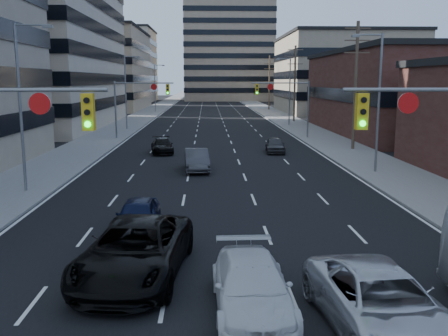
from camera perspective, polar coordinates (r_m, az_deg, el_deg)
name	(u,v)px	position (r m, az deg, el deg)	size (l,w,h in m)	color
road_surface	(209,103)	(137.12, -1.73, 7.46)	(18.00, 300.00, 0.02)	black
sidewalk_left	(167,103)	(137.55, -6.57, 7.44)	(5.00, 300.00, 0.15)	slate
sidewalk_right	(251,102)	(137.64, 3.10, 7.49)	(5.00, 300.00, 0.15)	slate
office_left_mid	(0,17)	(72.44, -24.26, 15.43)	(26.00, 34.00, 28.00)	#ADA089
office_left_far	(95,71)	(109.53, -14.56, 10.69)	(20.00, 30.00, 16.00)	gray
storefront_right_mid	(421,94)	(62.08, 21.58, 7.85)	(20.00, 30.00, 9.00)	#472119
office_right_far	(342,75)	(98.37, 13.33, 10.27)	(22.00, 28.00, 14.00)	gray
apartment_tower	(228,3)	(158.78, 0.46, 18.30)	(26.00, 26.00, 58.00)	gray
bg_block_left	(111,66)	(149.57, -12.77, 11.26)	(24.00, 24.00, 20.00)	#ADA089
bg_block_right	(326,80)	(140.80, 11.59, 9.77)	(22.00, 22.00, 12.00)	gray
signal_far_left	(138,98)	(52.49, -9.83, 7.92)	(6.09, 0.33, 6.00)	slate
signal_far_right	(286,98)	(52.66, 7.14, 7.99)	(6.09, 0.33, 6.00)	slate
utility_pole_block	(356,84)	(44.84, 14.80, 9.29)	(2.20, 0.28, 11.00)	#4C3D2D
utility_pole_midblock	(295,82)	(74.09, 8.09, 9.67)	(2.20, 0.28, 11.00)	#4C3D2D
utility_pole_distant	(269,82)	(103.77, 5.19, 9.80)	(2.20, 0.28, 11.00)	#4C3D2D
streetlight_left_near	(23,100)	(28.71, -22.01, 7.23)	(2.03, 0.22, 9.00)	slate
streetlight_left_mid	(127,89)	(62.75, -11.04, 8.88)	(2.03, 0.22, 9.00)	slate
streetlight_left_far	(156,86)	(97.48, -7.81, 9.31)	(2.03, 0.22, 9.00)	slate
streetlight_right_near	(377,96)	(33.81, 17.05, 7.83)	(2.03, 0.22, 9.00)	slate
streetlight_right_far	(289,88)	(67.87, 7.39, 9.05)	(2.03, 0.22, 9.00)	slate
black_pickup	(135,250)	(15.91, -10.12, -9.26)	(2.90, 6.29, 1.75)	black
white_van	(252,287)	(13.53, 3.18, -13.41)	(1.99, 4.89, 1.42)	silver
silver_suv	(382,303)	(13.02, 17.56, -14.53)	(2.58, 5.60, 1.56)	silver
sedan_blue	(138,215)	(20.59, -9.82, -5.37)	(1.60, 3.97, 1.35)	black
sedan_grey_center	(197,160)	(33.93, -3.13, 0.93)	(1.56, 4.48, 1.48)	#39393C
sedan_black_far	(162,146)	(42.37, -7.09, 2.54)	(1.77, 4.34, 1.26)	black
sedan_grey_right	(275,145)	(42.59, 5.86, 2.63)	(1.55, 3.86, 1.31)	#363638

